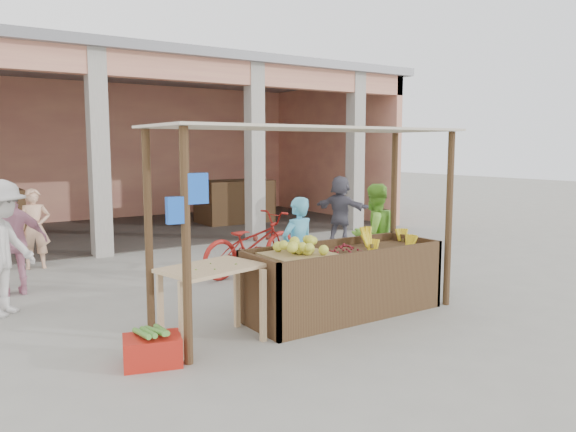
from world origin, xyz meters
TOP-DOWN VIEW (x-y plane):
  - ground at (0.00, 0.00)m, footprint 60.00×60.00m
  - market_building at (0.05, 8.93)m, footprint 14.40×6.40m
  - fruit_stall at (0.50, 0.00)m, footprint 2.60×0.95m
  - stall_awning at (-0.01, 0.06)m, footprint 4.09×1.35m
  - banana_heap at (1.22, 0.01)m, footprint 1.13×0.62m
  - melon_tray at (-0.18, 0.05)m, footprint 0.80×0.69m
  - berry_heap at (0.46, -0.06)m, footprint 0.49×0.40m
  - side_table at (-1.37, -0.00)m, footprint 1.19×0.92m
  - papaya_pile at (-1.37, -0.00)m, footprint 0.62×0.36m
  - red_crate at (-2.16, -0.28)m, footprint 0.65×0.54m
  - plantain_bundle at (-2.16, -0.28)m, footprint 0.45×0.32m
  - produce_sacks at (2.55, 5.46)m, footprint 0.78×0.48m
  - vendor_blue at (0.33, 0.78)m, footprint 0.64×0.51m
  - vendor_green at (1.85, 0.91)m, footprint 0.85×0.54m
  - motorcycle at (0.65, 2.63)m, footprint 1.07×2.17m
  - shopper_a at (-3.15, 2.39)m, footprint 1.28×1.28m
  - shopper_b at (-2.88, 3.38)m, footprint 1.00×0.56m
  - shopper_d at (3.88, 4.23)m, footprint 1.06×1.59m
  - shopper_e at (-2.30, 5.15)m, footprint 0.59×0.48m

SIDE VIEW (x-z plane):
  - ground at x=0.00m, z-range 0.00..0.00m
  - red_crate at x=-2.16m, z-range 0.00..0.29m
  - produce_sacks at x=2.55m, z-range 0.00..0.59m
  - plantain_bundle at x=-2.16m, z-range 0.29..0.38m
  - fruit_stall at x=0.50m, z-range 0.00..0.80m
  - motorcycle at x=0.65m, z-range 0.00..1.09m
  - side_table at x=-1.37m, z-range 0.29..1.14m
  - shopper_e at x=-2.30m, z-range 0.00..1.48m
  - vendor_blue at x=0.33m, z-range 0.00..1.57m
  - shopper_d at x=3.88m, z-range 0.00..1.59m
  - shopper_b at x=-2.88m, z-range 0.00..1.67m
  - vendor_green at x=1.85m, z-range 0.00..1.67m
  - berry_heap at x=0.46m, z-range 0.80..0.96m
  - melon_tray at x=-0.18m, z-range 0.79..1.00m
  - banana_heap at x=1.22m, z-range 0.80..1.01m
  - shopper_a at x=-3.15m, z-range 0.00..1.88m
  - papaya_pile at x=-1.37m, z-range 0.85..1.03m
  - stall_awning at x=-0.01m, z-range 0.78..3.17m
  - market_building at x=0.05m, z-range 0.60..4.80m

